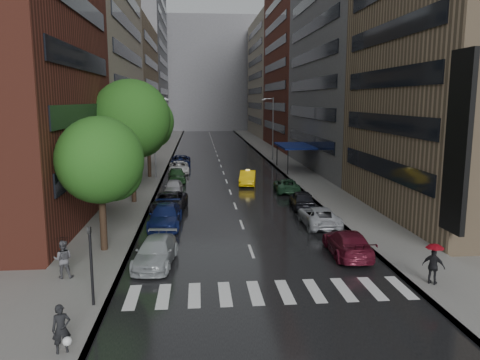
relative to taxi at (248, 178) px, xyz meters
The scene contains 21 objects.
ground 25.78m from the taxi, 94.66° to the right, with size 220.00×220.00×0.00m, color gray.
road 24.42m from the taxi, 94.92° to the left, with size 14.00×140.00×0.01m, color black.
sidewalk_left 26.73m from the taxi, 114.52° to the left, with size 4.00×140.00×0.15m, color gray.
sidewalk_right 25.29m from the taxi, 74.14° to the left, with size 4.00×140.00×0.15m, color gray.
crosswalk 27.76m from the taxi, 93.91° to the right, with size 13.15×2.80×0.01m.
buildings_left 40.25m from the taxi, 117.31° to the left, with size 8.00×108.00×38.00m.
buildings_right 36.50m from the taxi, 67.41° to the left, with size 8.05×109.10×36.00m.
building_far 93.59m from the taxi, 91.30° to the left, with size 40.00×14.00×32.00m, color slate.
tree_near 24.04m from the taxi, 116.96° to the right, with size 4.98×4.98×7.94m.
tree_mid 14.80m from the taxi, 143.46° to the right, with size 6.61×6.61×10.54m.
tree_far 13.23m from the taxi, 153.15° to the left, with size 5.83×5.83×9.29m.
taxi is the anchor object (origin of this frame).
parked_cars_left 8.12m from the taxi, 157.26° to the right, with size 3.00×42.42×1.58m.
parked_cars_right 14.56m from the taxi, 76.87° to the right, with size 2.48×23.77×1.50m.
ped_bag_walker 33.94m from the taxi, 106.99° to the right, with size 0.74×0.61×1.73m.
ped_black_umbrella 27.95m from the taxi, 115.01° to the right, with size 0.96×0.98×2.09m.
ped_red_umbrella 28.36m from the taxi, 77.94° to the right, with size 1.05×1.01×2.01m.
traffic_light 30.28m from the taxi, 108.70° to the right, with size 0.18×0.15×3.45m.
street_lamp_left 11.49m from the taxi, 156.27° to the left, with size 1.74×0.22×9.00m.
street_lamp_right 20.54m from the taxi, 73.76° to the left, with size 1.74×0.22×9.00m.
awning 11.83m from the taxi, 53.51° to the left, with size 4.00×8.00×3.12m.
Camera 1 is at (-3.02, -22.28, 8.83)m, focal length 35.00 mm.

